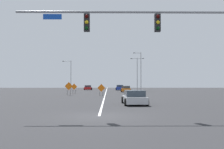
{
  "coord_description": "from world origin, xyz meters",
  "views": [
    {
      "loc": [
        0.56,
        -16.11,
        1.98
      ],
      "look_at": [
        1.06,
        24.31,
        3.17
      ],
      "focal_mm": 43.78,
      "sensor_mm": 36.0,
      "label": 1
    }
  ],
  "objects_px": {
    "construction_sign_median_near": "(101,88)",
    "car_blue_near": "(120,88)",
    "construction_sign_left_lane": "(69,87)",
    "traffic_signal_assembly": "(156,31)",
    "car_silver_approaching": "(134,98)",
    "car_red_far": "(88,88)",
    "street_lamp_near_left": "(137,71)",
    "car_orange_distant": "(126,89)",
    "construction_sign_right_lane": "(74,87)",
    "street_lamp_mid_right": "(70,74)",
    "street_lamp_far_right": "(140,70)"
  },
  "relations": [
    {
      "from": "car_red_far",
      "to": "street_lamp_near_left",
      "type": "bearing_deg",
      "value": -17.88
    },
    {
      "from": "construction_sign_right_lane",
      "to": "street_lamp_near_left",
      "type": "bearing_deg",
      "value": 57.62
    },
    {
      "from": "street_lamp_near_left",
      "to": "construction_sign_left_lane",
      "type": "xyz_separation_m",
      "value": [
        -13.56,
        -26.71,
        -3.58
      ]
    },
    {
      "from": "car_silver_approaching",
      "to": "car_blue_near",
      "type": "bearing_deg",
      "value": 89.33
    },
    {
      "from": "street_lamp_far_right",
      "to": "car_red_far",
      "type": "xyz_separation_m",
      "value": [
        -12.83,
        11.51,
        -4.26
      ]
    },
    {
      "from": "construction_sign_left_lane",
      "to": "construction_sign_right_lane",
      "type": "xyz_separation_m",
      "value": [
        0.14,
        5.53,
        -0.17
      ]
    },
    {
      "from": "construction_sign_right_lane",
      "to": "car_red_far",
      "type": "height_order",
      "value": "construction_sign_right_lane"
    },
    {
      "from": "street_lamp_far_right",
      "to": "construction_sign_right_lane",
      "type": "xyz_separation_m",
      "value": [
        -13.38,
        -13.82,
        -3.73
      ]
    },
    {
      "from": "construction_sign_median_near",
      "to": "car_red_far",
      "type": "distance_m",
      "value": 32.9
    },
    {
      "from": "construction_sign_right_lane",
      "to": "car_red_far",
      "type": "relative_size",
      "value": 0.39
    },
    {
      "from": "car_silver_approaching",
      "to": "construction_sign_left_lane",
      "type": "bearing_deg",
      "value": 115.09
    },
    {
      "from": "construction_sign_median_near",
      "to": "construction_sign_right_lane",
      "type": "xyz_separation_m",
      "value": [
        -5.01,
        7.27,
        0.05
      ]
    },
    {
      "from": "street_lamp_near_left",
      "to": "construction_sign_left_lane",
      "type": "relative_size",
      "value": 4.03
    },
    {
      "from": "construction_sign_median_near",
      "to": "car_orange_distant",
      "type": "bearing_deg",
      "value": 73.68
    },
    {
      "from": "construction_sign_left_lane",
      "to": "construction_sign_median_near",
      "type": "bearing_deg",
      "value": -18.63
    },
    {
      "from": "traffic_signal_assembly",
      "to": "car_orange_distant",
      "type": "xyz_separation_m",
      "value": [
        0.78,
        41.15,
        -4.43
      ]
    },
    {
      "from": "street_lamp_near_left",
      "to": "car_blue_near",
      "type": "bearing_deg",
      "value": 175.68
    },
    {
      "from": "traffic_signal_assembly",
      "to": "car_orange_distant",
      "type": "height_order",
      "value": "traffic_signal_assembly"
    },
    {
      "from": "car_red_far",
      "to": "car_silver_approaching",
      "type": "bearing_deg",
      "value": -80.9
    },
    {
      "from": "street_lamp_mid_right",
      "to": "construction_sign_median_near",
      "type": "relative_size",
      "value": 4.36
    },
    {
      "from": "street_lamp_mid_right",
      "to": "construction_sign_left_lane",
      "type": "distance_m",
      "value": 28.81
    },
    {
      "from": "street_lamp_mid_right",
      "to": "construction_sign_median_near",
      "type": "distance_m",
      "value": 31.59
    },
    {
      "from": "car_silver_approaching",
      "to": "car_blue_near",
      "type": "distance_m",
      "value": 45.34
    },
    {
      "from": "construction_sign_left_lane",
      "to": "traffic_signal_assembly",
      "type": "bearing_deg",
      "value": -71.23
    },
    {
      "from": "car_blue_near",
      "to": "car_red_far",
      "type": "relative_size",
      "value": 0.86
    },
    {
      "from": "construction_sign_left_lane",
      "to": "street_lamp_mid_right",
      "type": "bearing_deg",
      "value": 97.6
    },
    {
      "from": "car_blue_near",
      "to": "car_orange_distant",
      "type": "height_order",
      "value": "car_blue_near"
    },
    {
      "from": "construction_sign_median_near",
      "to": "construction_sign_left_lane",
      "type": "height_order",
      "value": "construction_sign_left_lane"
    },
    {
      "from": "street_lamp_mid_right",
      "to": "street_lamp_near_left",
      "type": "distance_m",
      "value": 17.44
    },
    {
      "from": "construction_sign_median_near",
      "to": "construction_sign_left_lane",
      "type": "distance_m",
      "value": 5.43
    },
    {
      "from": "construction_sign_median_near",
      "to": "construction_sign_left_lane",
      "type": "xyz_separation_m",
      "value": [
        -5.15,
        1.73,
        0.22
      ]
    },
    {
      "from": "street_lamp_near_left",
      "to": "car_orange_distant",
      "type": "distance_m",
      "value": 13.55
    },
    {
      "from": "street_lamp_mid_right",
      "to": "car_blue_near",
      "type": "xyz_separation_m",
      "value": [
        12.89,
        -1.35,
        -3.64
      ]
    },
    {
      "from": "construction_sign_left_lane",
      "to": "car_silver_approaching",
      "type": "xyz_separation_m",
      "value": [
        8.57,
        -18.29,
        -0.69
      ]
    },
    {
      "from": "street_lamp_near_left",
      "to": "car_red_far",
      "type": "bearing_deg",
      "value": 162.12
    },
    {
      "from": "car_blue_near",
      "to": "construction_sign_right_lane",
      "type": "bearing_deg",
      "value": -112.61
    },
    {
      "from": "street_lamp_mid_right",
      "to": "street_lamp_far_right",
      "type": "height_order",
      "value": "street_lamp_far_right"
    },
    {
      "from": "construction_sign_left_lane",
      "to": "street_lamp_far_right",
      "type": "bearing_deg",
      "value": 55.06
    },
    {
      "from": "car_orange_distant",
      "to": "street_lamp_mid_right",
      "type": "bearing_deg",
      "value": 134.3
    },
    {
      "from": "car_blue_near",
      "to": "street_lamp_mid_right",
      "type": "bearing_deg",
      "value": 174.01
    },
    {
      "from": "construction_sign_right_lane",
      "to": "car_blue_near",
      "type": "height_order",
      "value": "construction_sign_right_lane"
    },
    {
      "from": "construction_sign_median_near",
      "to": "car_blue_near",
      "type": "distance_m",
      "value": 29.05
    },
    {
      "from": "construction_sign_right_lane",
      "to": "car_orange_distant",
      "type": "xyz_separation_m",
      "value": [
        9.74,
        8.87,
        -0.55
      ]
    },
    {
      "from": "traffic_signal_assembly",
      "to": "construction_sign_right_lane",
      "type": "bearing_deg",
      "value": 105.5
    },
    {
      "from": "car_blue_near",
      "to": "car_orange_distant",
      "type": "bearing_deg",
      "value": -86.49
    },
    {
      "from": "traffic_signal_assembly",
      "to": "car_silver_approaching",
      "type": "bearing_deg",
      "value": 93.54
    },
    {
      "from": "construction_sign_median_near",
      "to": "car_red_far",
      "type": "relative_size",
      "value": 0.38
    },
    {
      "from": "street_lamp_near_left",
      "to": "car_blue_near",
      "type": "relative_size",
      "value": 2.08
    },
    {
      "from": "street_lamp_far_right",
      "to": "car_blue_near",
      "type": "height_order",
      "value": "street_lamp_far_right"
    },
    {
      "from": "car_orange_distant",
      "to": "car_red_far",
      "type": "distance_m",
      "value": 18.85
    }
  ]
}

